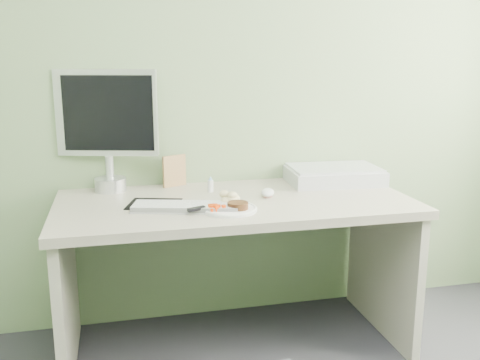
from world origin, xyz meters
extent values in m
plane|color=gray|center=(0.00, 2.00, 1.35)|extent=(3.50, 0.00, 3.50)
cube|color=#BAAD9B|center=(0.00, 1.62, 0.71)|extent=(1.60, 0.75, 0.04)
cube|color=#B5AE9B|center=(-0.76, 1.62, 0.34)|extent=(0.04, 0.70, 0.69)
cube|color=#B5AE9B|center=(0.76, 1.62, 0.34)|extent=(0.04, 0.70, 0.69)
cylinder|color=white|center=(-0.06, 1.45, 0.74)|extent=(0.23, 0.23, 0.01)
cylinder|color=black|center=(-0.03, 1.43, 0.76)|extent=(0.11, 0.11, 0.03)
ellipsoid|color=#A58950|center=(-0.04, 1.52, 0.77)|extent=(0.13, 0.11, 0.06)
cube|color=#FF3F05|center=(-0.12, 1.44, 0.76)|extent=(0.07, 0.07, 0.04)
cube|color=silver|center=(-0.11, 1.47, 0.75)|extent=(0.12, 0.06, 0.01)
cube|color=black|center=(-0.21, 1.43, 0.76)|extent=(0.08, 0.05, 0.01)
cube|color=black|center=(-0.37, 1.63, 0.73)|extent=(0.27, 0.25, 0.00)
cube|color=white|center=(-0.24, 1.51, 0.75)|extent=(0.46, 0.24, 0.02)
ellipsoid|color=white|center=(0.16, 1.64, 0.75)|extent=(0.09, 0.12, 0.04)
cube|color=#957045|center=(-0.24, 1.95, 0.81)|extent=(0.12, 0.07, 0.16)
cylinder|color=white|center=(-0.08, 1.79, 0.76)|extent=(0.03, 0.03, 0.06)
cone|color=#8FBDE5|center=(-0.08, 1.79, 0.80)|extent=(0.02, 0.02, 0.02)
cube|color=silver|center=(0.57, 1.84, 0.77)|extent=(0.48, 0.34, 0.07)
cylinder|color=silver|center=(-0.55, 1.92, 0.76)|extent=(0.15, 0.15, 0.06)
cylinder|color=silver|center=(-0.55, 1.92, 0.85)|extent=(0.04, 0.04, 0.11)
cube|color=silver|center=(-0.55, 1.95, 1.10)|extent=(0.48, 0.17, 0.41)
cube|color=black|center=(-0.55, 1.92, 1.10)|extent=(0.41, 0.12, 0.35)
camera|label=1|loc=(-0.51, -0.66, 1.36)|focal=40.00mm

